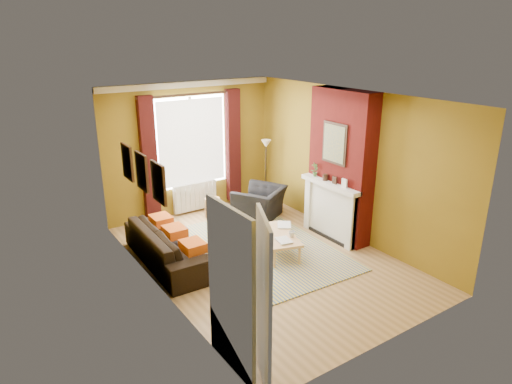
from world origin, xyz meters
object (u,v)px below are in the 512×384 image
Objects in this scene: sofa at (170,245)px; wicker_stool at (213,207)px; armchair at (260,203)px; floor_lamp at (266,154)px; coffee_table at (277,236)px.

sofa is 2.14m from wicker_stool.
wicker_stool is at bearing -69.67° from armchair.
sofa reaches higher than wicker_stool.
armchair is 0.68× the size of floor_lamp.
floor_lamp is at bearing -164.26° from armchair.
sofa is 1.46× the size of floor_lamp.
armchair is 2.49× the size of wicker_stool.
floor_lamp reaches higher than coffee_table.
armchair is at bearing 83.32° from coffee_table.
coffee_table is at bearing -112.56° from sofa.
sofa is 2.16× the size of armchair.
wicker_stool is (-0.12, 2.17, -0.13)m from coffee_table.
sofa is at bearing -138.44° from wicker_stool.
sofa is 1.87m from coffee_table.
armchair reaches higher than coffee_table.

